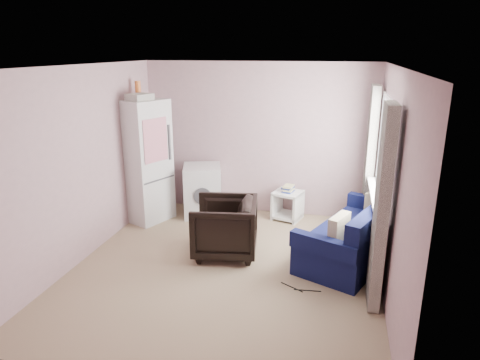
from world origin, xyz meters
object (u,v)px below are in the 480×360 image
object	(u,v)px
side_table	(288,203)
sofa	(356,237)
washing_machine	(203,189)
armchair	(225,225)
fridge	(144,160)

from	to	relation	value
side_table	sofa	size ratio (longest dim) A/B	0.28
washing_machine	sofa	bearing A→B (deg)	-40.44
armchair	washing_machine	bearing A→B (deg)	-159.43
fridge	side_table	xyz separation A→B (m)	(2.26, 0.49, -0.72)
fridge	washing_machine	world-z (taller)	fridge
armchair	sofa	world-z (taller)	armchair
washing_machine	side_table	size ratio (longest dim) A/B	1.47
fridge	side_table	distance (m)	2.42
fridge	sofa	distance (m)	3.45
sofa	washing_machine	bearing A→B (deg)	-179.55
washing_machine	side_table	world-z (taller)	washing_machine
washing_machine	sofa	xyz separation A→B (m)	(2.46, -1.04, -0.14)
armchair	washing_machine	size ratio (longest dim) A/B	1.00
armchair	sofa	distance (m)	1.75
armchair	washing_machine	world-z (taller)	washing_machine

